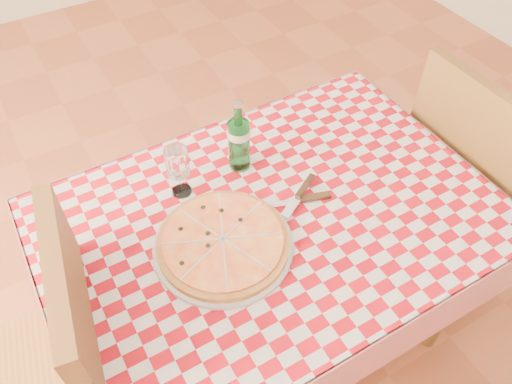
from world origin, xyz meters
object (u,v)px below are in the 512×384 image
(chair_near, at_px, (470,171))
(pizza_plate, at_px, (223,242))
(water_bottle, at_px, (239,136))
(wine_glass, at_px, (179,172))
(dining_table, at_px, (272,237))
(chair_far, at_px, (58,366))

(chair_near, relative_size, pizza_plate, 2.59)
(chair_near, xyz_separation_m, water_bottle, (-0.80, 0.28, 0.31))
(water_bottle, distance_m, wine_glass, 0.21)
(dining_table, height_order, water_bottle, water_bottle)
(chair_near, distance_m, wine_glass, 1.07)
(chair_near, xyz_separation_m, pizza_plate, (-0.99, 0.03, 0.21))
(dining_table, distance_m, water_bottle, 0.32)
(dining_table, bearing_deg, chair_far, -177.25)
(water_bottle, bearing_deg, chair_far, -159.43)
(chair_near, xyz_separation_m, wine_glass, (-1.00, 0.27, 0.27))
(chair_far, bearing_deg, chair_near, -172.12)
(dining_table, relative_size, chair_near, 1.21)
(dining_table, height_order, wine_glass, wine_glass)
(chair_far, bearing_deg, wine_glass, -144.52)
(chair_far, bearing_deg, water_bottle, -150.84)
(water_bottle, height_order, wine_glass, water_bottle)
(chair_far, xyz_separation_m, wine_glass, (0.50, 0.25, 0.26))
(chair_near, distance_m, chair_far, 1.50)
(pizza_plate, distance_m, wine_glass, 0.25)
(chair_far, bearing_deg, dining_table, -168.66)
(dining_table, distance_m, chair_far, 0.69)
(pizza_plate, height_order, wine_glass, wine_glass)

